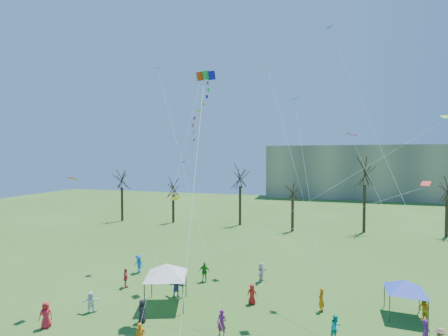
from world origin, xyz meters
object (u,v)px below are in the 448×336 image
(distant_building, at_px, (375,172))
(canopy_tent_blue, at_px, (405,286))
(big_box_kite, at_px, (200,124))
(canopy_tent_white, at_px, (166,270))

(distant_building, relative_size, canopy_tent_blue, 16.44)
(distant_building, distance_m, big_box_kite, 78.69)
(canopy_tent_white, bearing_deg, distant_building, 69.36)
(canopy_tent_blue, bearing_deg, canopy_tent_white, -170.17)
(distant_building, xyz_separation_m, big_box_kite, (-25.55, -74.11, 6.81))
(canopy_tent_white, height_order, canopy_tent_blue, canopy_tent_white)
(big_box_kite, xyz_separation_m, canopy_tent_white, (-2.60, -0.62, -11.51))
(canopy_tent_white, bearing_deg, big_box_kite, 13.37)
(big_box_kite, relative_size, canopy_tent_white, 4.93)
(big_box_kite, height_order, canopy_tent_blue, big_box_kite)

